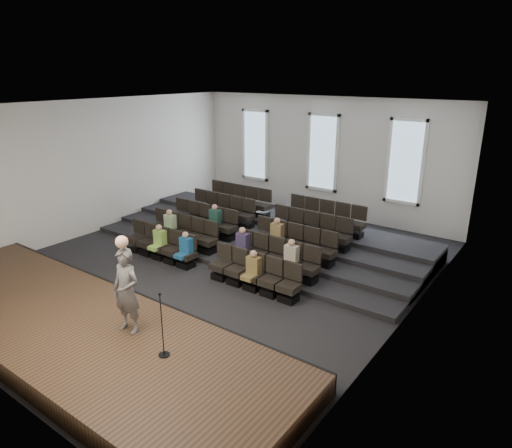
{
  "coord_description": "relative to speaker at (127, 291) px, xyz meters",
  "views": [
    {
      "loc": [
        8.94,
        -10.1,
        5.96
      ],
      "look_at": [
        1.23,
        0.5,
        1.54
      ],
      "focal_mm": 32.0,
      "sensor_mm": 36.0,
      "label": 1
    }
  ],
  "objects": [
    {
      "name": "windows",
      "position": [
        -1.49,
        11.55,
        1.24
      ],
      "size": [
        8.44,
        0.1,
        3.24
      ],
      "color": "white",
      "rests_on": "wall_back"
    },
    {
      "name": "audience",
      "position": [
        -1.49,
        4.92,
        -0.65
      ],
      "size": [
        5.45,
        2.64,
        1.1
      ],
      "color": "#94CA50",
      "rests_on": "seating_rows"
    },
    {
      "name": "ceiling",
      "position": [
        -1.49,
        4.6,
        3.55
      ],
      "size": [
        12.0,
        14.0,
        0.02
      ],
      "primitive_type": "cube",
      "color": "white",
      "rests_on": "ground"
    },
    {
      "name": "stage_lip",
      "position": [
        -1.49,
        1.27,
        -1.21
      ],
      "size": [
        11.8,
        0.06,
        0.52
      ],
      "primitive_type": "cube",
      "color": "black",
      "rests_on": "ground"
    },
    {
      "name": "ground",
      "position": [
        -1.49,
        4.6,
        -1.46
      ],
      "size": [
        14.0,
        14.0,
        0.0
      ],
      "primitive_type": "plane",
      "color": "black",
      "rests_on": "ground"
    },
    {
      "name": "wall_back",
      "position": [
        -1.49,
        11.62,
        1.04
      ],
      "size": [
        12.0,
        0.04,
        5.0
      ],
      "primitive_type": "cube",
      "color": "silver",
      "rests_on": "ground"
    },
    {
      "name": "risers",
      "position": [
        -1.49,
        7.77,
        -1.27
      ],
      "size": [
        11.8,
        4.8,
        0.6
      ],
      "color": "black",
      "rests_on": "ground"
    },
    {
      "name": "wall_right",
      "position": [
        4.53,
        4.6,
        1.04
      ],
      "size": [
        0.04,
        14.0,
        5.0
      ],
      "primitive_type": "cube",
      "color": "silver",
      "rests_on": "ground"
    },
    {
      "name": "mic_stand",
      "position": [
        1.3,
        -0.22,
        -0.54
      ],
      "size": [
        0.23,
        0.23,
        1.4
      ],
      "color": "black",
      "rests_on": "stage"
    },
    {
      "name": "wall_left",
      "position": [
        -7.51,
        4.6,
        1.04
      ],
      "size": [
        0.04,
        14.0,
        5.0
      ],
      "primitive_type": "cube",
      "color": "silver",
      "rests_on": "ground"
    },
    {
      "name": "stage",
      "position": [
        -1.49,
        -0.5,
        -1.21
      ],
      "size": [
        11.8,
        3.6,
        0.5
      ],
      "primitive_type": "cube",
      "color": "#42321C",
      "rests_on": "ground"
    },
    {
      "name": "speaker",
      "position": [
        0.0,
        0.0,
        0.0
      ],
      "size": [
        0.74,
        0.53,
        1.92
      ],
      "primitive_type": "imported",
      "rotation": [
        0.0,
        0.0,
        0.1
      ],
      "color": "#555351",
      "rests_on": "stage"
    },
    {
      "name": "seating_rows",
      "position": [
        -1.49,
        6.14,
        -0.78
      ],
      "size": [
        6.8,
        4.7,
        1.67
      ],
      "color": "black",
      "rests_on": "ground"
    }
  ]
}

